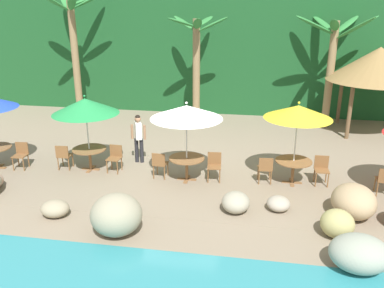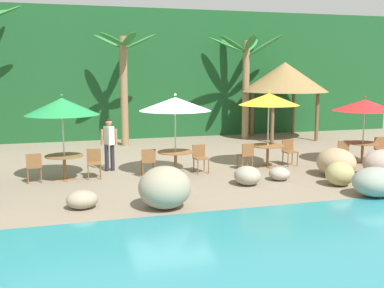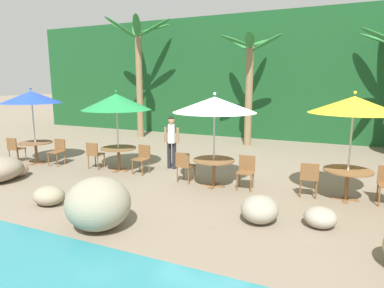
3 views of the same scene
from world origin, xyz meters
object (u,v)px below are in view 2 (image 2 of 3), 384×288
umbrella_white (175,104)px  chair_yellow_inland (246,154)px  umbrella_red (365,105)px  palapa_hut (285,77)px  chair_green_seaward (94,161)px  waiter_in_white (109,140)px  dining_table_white (176,155)px  umbrella_yellow (269,99)px  chair_white_seaward (200,156)px  chair_red_inland (342,151)px  palm_tree_third (246,66)px  palm_tree_second (124,72)px  dining_table_yellow (268,149)px  chair_red_seaward (381,148)px  chair_green_inland (34,166)px  dining_table_red (363,146)px  chair_yellow_seaward (289,150)px  dining_table_green (64,160)px  chair_white_inland (148,160)px  umbrella_green (62,106)px

umbrella_white → chair_yellow_inland: size_ratio=2.88×
umbrella_red → palapa_hut: 6.33m
chair_green_seaward → umbrella_red: (9.03, -0.43, 1.51)m
waiter_in_white → umbrella_white: bearing=-32.1°
chair_yellow_inland → waiter_in_white: bearing=166.2°
dining_table_white → umbrella_yellow: 3.64m
chair_white_seaward → chair_red_inland: same height
umbrella_yellow → chair_red_inland: 3.09m
umbrella_white → palm_tree_third: (5.03, 6.54, 1.21)m
chair_red_inland → chair_white_seaward: bearing=176.2°
chair_green_seaward → palm_tree_second: 6.61m
dining_table_yellow → palm_tree_third: palm_tree_third is taller
palm_tree_second → chair_red_seaward: bearing=-37.1°
chair_green_inland → dining_table_red: bearing=-1.3°
chair_red_seaward → palapa_hut: palapa_hut is taller
umbrella_yellow → dining_table_yellow: 1.64m
umbrella_yellow → chair_red_seaward: 4.57m
palm_tree_second → palm_tree_third: size_ratio=0.99×
chair_green_seaward → dining_table_red: 9.04m
umbrella_white → waiter_in_white: bearing=147.9°
umbrella_red → chair_white_seaward: bearing=177.2°
dining_table_white → waiter_in_white: waiter_in_white is taller
chair_yellow_seaward → palm_tree_second: size_ratio=0.18×
dining_table_white → chair_red_inland: size_ratio=1.26×
dining_table_green → dining_table_yellow: same height
palm_tree_second → waiter_in_white: (-1.21, -4.94, -2.14)m
dining_table_yellow → chair_red_seaward: chair_red_seaward is taller
chair_green_inland → umbrella_yellow: bearing=1.4°
dining_table_white → palapa_hut: 9.45m
umbrella_white → umbrella_red: (6.60, -0.12, -0.17)m
umbrella_red → dining_table_green: bearing=177.7°
chair_white_inland → chair_green_seaward: bearing=168.0°
waiter_in_white → umbrella_green: bearing=-147.4°
chair_green_seaward → umbrella_red: bearing=-2.7°
chair_green_inland → chair_red_seaward: (11.58, -0.14, 0.00)m
chair_white_inland → dining_table_red: bearing=-0.7°
chair_green_seaward → dining_table_yellow: bearing=-0.1°
umbrella_green → palapa_hut: (10.10, 5.88, 0.69)m
dining_table_green → waiter_in_white: size_ratio=0.65×
chair_green_inland → palm_tree_second: bearing=59.9°
chair_green_inland → palm_tree_second: palm_tree_second is taller
umbrella_green → umbrella_yellow: (6.52, 0.03, 0.09)m
umbrella_green → chair_white_inland: size_ratio=2.90×
umbrella_yellow → palm_tree_second: size_ratio=0.54×
chair_white_inland → umbrella_red: bearing=-0.7°
umbrella_white → dining_table_white: umbrella_white is taller
chair_yellow_seaward → chair_red_seaward: (3.36, -0.42, 0.00)m
chair_green_inland → palm_tree_third: palm_tree_third is taller
chair_red_seaward → dining_table_white: bearing=179.9°
dining_table_white → chair_red_seaward: (7.45, -0.01, -0.10)m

